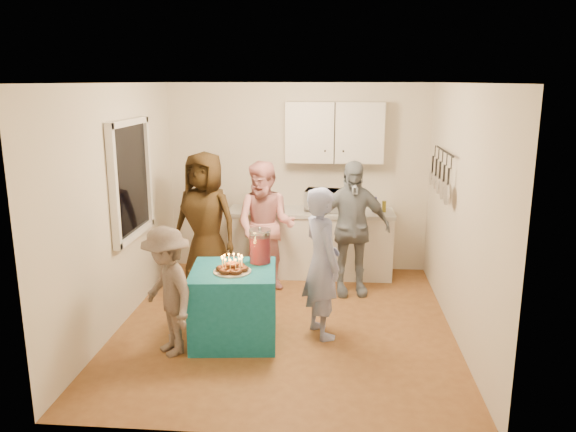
# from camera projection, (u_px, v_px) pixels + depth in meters

# --- Properties ---
(floor) EXTENTS (4.00, 4.00, 0.00)m
(floor) POSITION_uv_depth(u_px,v_px,m) (285.00, 324.00, 6.20)
(floor) COLOR brown
(floor) RESTS_ON ground
(ceiling) EXTENTS (4.00, 4.00, 0.00)m
(ceiling) POSITION_uv_depth(u_px,v_px,m) (285.00, 83.00, 5.59)
(ceiling) COLOR white
(ceiling) RESTS_ON floor
(back_wall) EXTENTS (3.60, 3.60, 0.00)m
(back_wall) POSITION_uv_depth(u_px,v_px,m) (298.00, 178.00, 7.83)
(back_wall) COLOR silver
(back_wall) RESTS_ON floor
(left_wall) EXTENTS (4.00, 4.00, 0.00)m
(left_wall) POSITION_uv_depth(u_px,v_px,m) (119.00, 207.00, 6.04)
(left_wall) COLOR silver
(left_wall) RESTS_ON floor
(right_wall) EXTENTS (4.00, 4.00, 0.00)m
(right_wall) POSITION_uv_depth(u_px,v_px,m) (460.00, 213.00, 5.75)
(right_wall) COLOR silver
(right_wall) RESTS_ON floor
(window_night) EXTENTS (0.04, 1.00, 1.20)m
(window_night) POSITION_uv_depth(u_px,v_px,m) (130.00, 179.00, 6.26)
(window_night) COLOR black
(window_night) RESTS_ON left_wall
(counter) EXTENTS (2.20, 0.58, 0.86)m
(counter) POSITION_uv_depth(u_px,v_px,m) (311.00, 244.00, 7.73)
(counter) COLOR white
(counter) RESTS_ON floor
(countertop) EXTENTS (2.24, 0.62, 0.05)m
(countertop) POSITION_uv_depth(u_px,v_px,m) (311.00, 212.00, 7.62)
(countertop) COLOR beige
(countertop) RESTS_ON counter
(upper_cabinet) EXTENTS (1.30, 0.30, 0.80)m
(upper_cabinet) POSITION_uv_depth(u_px,v_px,m) (335.00, 132.00, 7.49)
(upper_cabinet) COLOR white
(upper_cabinet) RESTS_ON back_wall
(pot_rack) EXTENTS (0.12, 1.00, 0.60)m
(pot_rack) POSITION_uv_depth(u_px,v_px,m) (441.00, 173.00, 6.36)
(pot_rack) COLOR black
(pot_rack) RESTS_ON right_wall
(microwave) EXTENTS (0.55, 0.41, 0.28)m
(microwave) POSITION_uv_depth(u_px,v_px,m) (324.00, 200.00, 7.57)
(microwave) COLOR white
(microwave) RESTS_ON countertop
(party_table) EXTENTS (0.93, 0.93, 0.76)m
(party_table) POSITION_uv_depth(u_px,v_px,m) (234.00, 304.00, 5.77)
(party_table) COLOR #13667E
(party_table) RESTS_ON floor
(donut_cake) EXTENTS (0.38, 0.38, 0.18)m
(donut_cake) POSITION_uv_depth(u_px,v_px,m) (232.00, 263.00, 5.58)
(donut_cake) COLOR #381C0C
(donut_cake) RESTS_ON party_table
(punch_jar) EXTENTS (0.22, 0.22, 0.34)m
(punch_jar) POSITION_uv_depth(u_px,v_px,m) (260.00, 247.00, 5.86)
(punch_jar) COLOR red
(punch_jar) RESTS_ON party_table
(man_birthday) EXTENTS (0.60, 0.69, 1.59)m
(man_birthday) POSITION_uv_depth(u_px,v_px,m) (322.00, 263.00, 5.78)
(man_birthday) COLOR #8E9ACF
(man_birthday) RESTS_ON floor
(woman_back_left) EXTENTS (1.00, 0.79, 1.78)m
(woman_back_left) POSITION_uv_depth(u_px,v_px,m) (205.00, 222.00, 7.05)
(woman_back_left) COLOR #533917
(woman_back_left) RESTS_ON floor
(woman_back_center) EXTENTS (0.91, 0.77, 1.65)m
(woman_back_center) POSITION_uv_depth(u_px,v_px,m) (266.00, 226.00, 7.12)
(woman_back_center) COLOR pink
(woman_back_center) RESTS_ON floor
(woman_back_right) EXTENTS (1.05, 0.58, 1.69)m
(woman_back_right) POSITION_uv_depth(u_px,v_px,m) (351.00, 228.00, 6.93)
(woman_back_right) COLOR #0E1D30
(woman_back_right) RESTS_ON floor
(child_near_left) EXTENTS (0.90, 0.94, 1.28)m
(child_near_left) POSITION_uv_depth(u_px,v_px,m) (167.00, 291.00, 5.41)
(child_near_left) COLOR #5C4F49
(child_near_left) RESTS_ON floor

